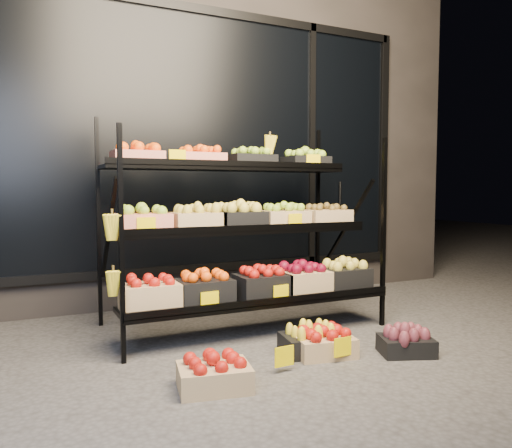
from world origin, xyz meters
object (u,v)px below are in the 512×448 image
display_rack (243,229)px  floor_crate_midleft (310,340)px  floor_crate_midright (324,342)px  floor_crate_left (214,373)px

display_rack → floor_crate_midleft: (0.15, -0.76, -0.70)m
display_rack → floor_crate_midright: 1.11m
display_rack → floor_crate_midleft: 1.04m
floor_crate_left → floor_crate_midright: 0.88m
display_rack → floor_crate_midright: display_rack is taller
floor_crate_midleft → floor_crate_midright: floor_crate_midright is taller
floor_crate_left → floor_crate_midleft: bearing=30.7°
floor_crate_midright → display_rack: bearing=114.2°
floor_crate_midright → floor_crate_midleft: bearing=136.5°
display_rack → floor_crate_midleft: size_ratio=5.32×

